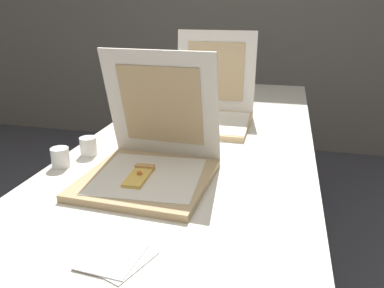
# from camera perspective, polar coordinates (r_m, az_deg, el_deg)

# --- Properties ---
(table) EXTENTS (0.87, 2.39, 0.75)m
(table) POSITION_cam_1_polar(r_m,az_deg,el_deg) (1.51, 0.89, -1.40)
(table) COLOR silver
(table) RESTS_ON ground
(pizza_box_front) EXTENTS (0.39, 0.39, 0.38)m
(pizza_box_front) POSITION_cam_1_polar(r_m,az_deg,el_deg) (1.18, -6.27, -2.64)
(pizza_box_front) COLOR tan
(pizza_box_front) RESTS_ON table
(pizza_box_middle) EXTENTS (0.37, 0.40, 0.39)m
(pizza_box_middle) POSITION_cam_1_polar(r_m,az_deg,el_deg) (1.72, 2.53, 5.01)
(pizza_box_middle) COLOR tan
(pizza_box_middle) RESTS_ON table
(cup_white_near_center) EXTENTS (0.06, 0.06, 0.07)m
(cup_white_near_center) POSITION_cam_1_polar(r_m,az_deg,el_deg) (1.41, -15.21, -0.32)
(cup_white_near_center) COLOR white
(cup_white_near_center) RESTS_ON table
(cup_white_near_left) EXTENTS (0.06, 0.06, 0.07)m
(cup_white_near_left) POSITION_cam_1_polar(r_m,az_deg,el_deg) (1.33, -19.06, -1.90)
(cup_white_near_left) COLOR white
(cup_white_near_left) RESTS_ON table
(cup_white_mid) EXTENTS (0.06, 0.06, 0.07)m
(cup_white_mid) POSITION_cam_1_polar(r_m,az_deg,el_deg) (1.61, -8.50, 2.79)
(cup_white_mid) COLOR white
(cup_white_mid) RESTS_ON table
(napkin_pile) EXTENTS (0.16, 0.16, 0.01)m
(napkin_pile) POSITION_cam_1_polar(r_m,az_deg,el_deg) (0.87, -11.50, -16.29)
(napkin_pile) COLOR white
(napkin_pile) RESTS_ON table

